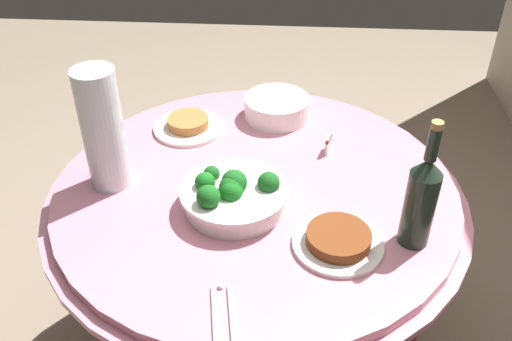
{
  "coord_description": "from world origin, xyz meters",
  "views": [
    {
      "loc": [
        1.23,
        0.09,
        1.69
      ],
      "look_at": [
        0.0,
        0.0,
        0.79
      ],
      "focal_mm": 39.66,
      "sensor_mm": 36.0,
      "label": 1
    }
  ],
  "objects_px": {
    "food_plate_stir_fry": "(338,241)",
    "food_plate_peanuts": "(188,125)",
    "wine_bottle": "(421,199)",
    "serving_tongs": "(222,313)",
    "decorative_fruit_vase": "(104,135)",
    "broccoli_bowl": "(234,195)",
    "plate_stack": "(277,107)",
    "label_placard_front": "(328,143)"
  },
  "relations": [
    {
      "from": "food_plate_stir_fry",
      "to": "food_plate_peanuts",
      "type": "distance_m",
      "value": 0.67
    },
    {
      "from": "food_plate_stir_fry",
      "to": "wine_bottle",
      "type": "bearing_deg",
      "value": 100.23
    },
    {
      "from": "serving_tongs",
      "to": "decorative_fruit_vase",
      "type": "bearing_deg",
      "value": -140.75
    },
    {
      "from": "wine_bottle",
      "to": "serving_tongs",
      "type": "xyz_separation_m",
      "value": [
        0.26,
        -0.43,
        -0.12
      ]
    },
    {
      "from": "broccoli_bowl",
      "to": "plate_stack",
      "type": "bearing_deg",
      "value": 168.9
    },
    {
      "from": "plate_stack",
      "to": "food_plate_peanuts",
      "type": "xyz_separation_m",
      "value": [
        0.1,
        -0.27,
        -0.02
      ]
    },
    {
      "from": "broccoli_bowl",
      "to": "label_placard_front",
      "type": "xyz_separation_m",
      "value": [
        -0.28,
        0.25,
        -0.01
      ]
    },
    {
      "from": "wine_bottle",
      "to": "food_plate_stir_fry",
      "type": "bearing_deg",
      "value": -79.77
    },
    {
      "from": "food_plate_peanuts",
      "to": "decorative_fruit_vase",
      "type": "bearing_deg",
      "value": -29.85
    },
    {
      "from": "broccoli_bowl",
      "to": "food_plate_stir_fry",
      "type": "relative_size",
      "value": 1.27
    },
    {
      "from": "broccoli_bowl",
      "to": "wine_bottle",
      "type": "relative_size",
      "value": 0.83
    },
    {
      "from": "plate_stack",
      "to": "wine_bottle",
      "type": "xyz_separation_m",
      "value": [
        0.56,
        0.35,
        0.09
      ]
    },
    {
      "from": "wine_bottle",
      "to": "food_plate_peanuts",
      "type": "bearing_deg",
      "value": -126.69
    },
    {
      "from": "broccoli_bowl",
      "to": "serving_tongs",
      "type": "distance_m",
      "value": 0.35
    },
    {
      "from": "broccoli_bowl",
      "to": "serving_tongs",
      "type": "height_order",
      "value": "broccoli_bowl"
    },
    {
      "from": "plate_stack",
      "to": "serving_tongs",
      "type": "height_order",
      "value": "plate_stack"
    },
    {
      "from": "decorative_fruit_vase",
      "to": "label_placard_front",
      "type": "bearing_deg",
      "value": 107.82
    },
    {
      "from": "serving_tongs",
      "to": "food_plate_stir_fry",
      "type": "bearing_deg",
      "value": 131.54
    },
    {
      "from": "food_plate_stir_fry",
      "to": "food_plate_peanuts",
      "type": "xyz_separation_m",
      "value": [
        -0.5,
        -0.45,
        -0.0
      ]
    },
    {
      "from": "broccoli_bowl",
      "to": "food_plate_stir_fry",
      "type": "distance_m",
      "value": 0.29
    },
    {
      "from": "broccoli_bowl",
      "to": "food_plate_peanuts",
      "type": "distance_m",
      "value": 0.42
    },
    {
      "from": "serving_tongs",
      "to": "food_plate_stir_fry",
      "type": "distance_m",
      "value": 0.34
    },
    {
      "from": "wine_bottle",
      "to": "serving_tongs",
      "type": "height_order",
      "value": "wine_bottle"
    },
    {
      "from": "food_plate_peanuts",
      "to": "label_placard_front",
      "type": "xyz_separation_m",
      "value": [
        0.09,
        0.44,
        0.02
      ]
    },
    {
      "from": "food_plate_peanuts",
      "to": "label_placard_front",
      "type": "distance_m",
      "value": 0.45
    },
    {
      "from": "plate_stack",
      "to": "decorative_fruit_vase",
      "type": "distance_m",
      "value": 0.59
    },
    {
      "from": "wine_bottle",
      "to": "food_plate_peanuts",
      "type": "height_order",
      "value": "wine_bottle"
    },
    {
      "from": "broccoli_bowl",
      "to": "decorative_fruit_vase",
      "type": "xyz_separation_m",
      "value": [
        -0.09,
        -0.35,
        0.11
      ]
    },
    {
      "from": "plate_stack",
      "to": "serving_tongs",
      "type": "bearing_deg",
      "value": -5.75
    },
    {
      "from": "wine_bottle",
      "to": "food_plate_stir_fry",
      "type": "relative_size",
      "value": 1.53
    },
    {
      "from": "food_plate_stir_fry",
      "to": "label_placard_front",
      "type": "relative_size",
      "value": 4.0
    },
    {
      "from": "broccoli_bowl",
      "to": "label_placard_front",
      "type": "height_order",
      "value": "broccoli_bowl"
    },
    {
      "from": "broccoli_bowl",
      "to": "wine_bottle",
      "type": "xyz_separation_m",
      "value": [
        0.09,
        0.44,
        0.09
      ]
    },
    {
      "from": "decorative_fruit_vase",
      "to": "food_plate_stir_fry",
      "type": "bearing_deg",
      "value": 70.77
    },
    {
      "from": "broccoli_bowl",
      "to": "decorative_fruit_vase",
      "type": "bearing_deg",
      "value": -104.13
    },
    {
      "from": "decorative_fruit_vase",
      "to": "plate_stack",
      "type": "bearing_deg",
      "value": 131.01
    },
    {
      "from": "wine_bottle",
      "to": "food_plate_stir_fry",
      "type": "xyz_separation_m",
      "value": [
        0.03,
        -0.18,
        -0.11
      ]
    },
    {
      "from": "decorative_fruit_vase",
      "to": "label_placard_front",
      "type": "relative_size",
      "value": 6.18
    },
    {
      "from": "serving_tongs",
      "to": "label_placard_front",
      "type": "relative_size",
      "value": 3.05
    },
    {
      "from": "broccoli_bowl",
      "to": "food_plate_peanuts",
      "type": "relative_size",
      "value": 1.27
    },
    {
      "from": "food_plate_stir_fry",
      "to": "label_placard_front",
      "type": "height_order",
      "value": "label_placard_front"
    },
    {
      "from": "broccoli_bowl",
      "to": "plate_stack",
      "type": "height_order",
      "value": "broccoli_bowl"
    }
  ]
}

